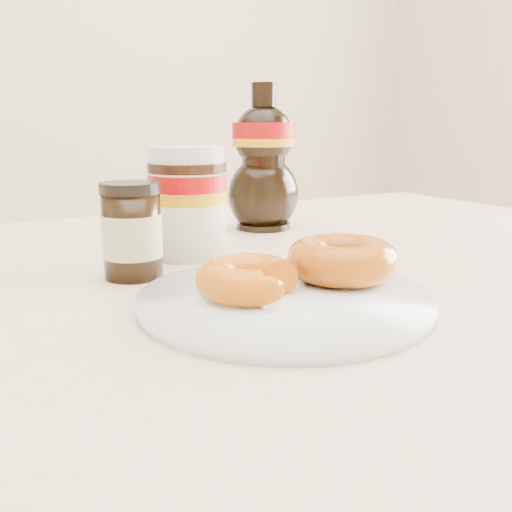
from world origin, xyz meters
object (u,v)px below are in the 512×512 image
donut_whole (342,259)px  donut_bitten (248,279)px  nutella_jar (188,198)px  dark_jar (132,232)px  dining_table (206,352)px  syrup_bottle (264,158)px  plate (285,299)px

donut_whole → donut_bitten: bearing=-176.6°
nutella_jar → dark_jar: size_ratio=1.32×
donut_bitten → dark_jar: bearing=125.9°
dining_table → nutella_jar: size_ratio=10.87×
donut_whole → syrup_bottle: syrup_bottle is taller
dining_table → donut_whole: donut_whole is taller
donut_bitten → nutella_jar: size_ratio=0.68×
plate → dark_jar: 0.18m
dark_jar → dining_table: bearing=-29.4°
plate → dark_jar: size_ratio=2.60×
dining_table → dark_jar: size_ratio=14.37×
plate → nutella_jar: 0.23m
dining_table → donut_bitten: (-0.01, -0.12, 0.11)m
nutella_jar → donut_bitten: bearing=-99.7°
dark_jar → syrup_bottle: bearing=34.3°
donut_bitten → plate: bearing=4.4°
dining_table → dark_jar: (-0.06, 0.04, 0.13)m
donut_bitten → syrup_bottle: (0.21, 0.33, 0.08)m
syrup_bottle → dining_table: bearing=-132.5°
dining_table → nutella_jar: 0.18m
donut_whole → dark_jar: dark_jar is taller
donut_bitten → dark_jar: size_ratio=0.90×
donut_whole → dark_jar: (-0.15, 0.15, 0.02)m
plate → donut_whole: donut_whole is taller
dark_jar → donut_bitten: bearing=-71.6°
plate → dark_jar: (-0.08, 0.16, 0.04)m
plate → nutella_jar: bearing=88.9°
plate → nutella_jar: nutella_jar is taller
donut_whole → syrup_bottle: size_ratio=0.49×
syrup_bottle → dark_jar: (-0.26, -0.17, -0.06)m
dining_table → syrup_bottle: bearing=47.5°
dining_table → plate: (0.02, -0.12, 0.09)m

